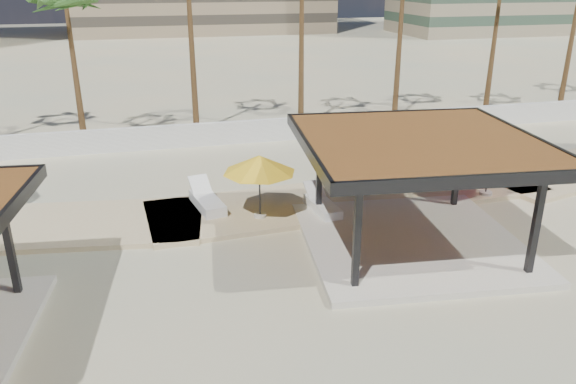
% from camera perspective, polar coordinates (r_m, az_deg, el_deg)
% --- Properties ---
extents(ground, '(200.00, 200.00, 0.00)m').
position_cam_1_polar(ground, '(15.98, 8.78, -10.61)').
color(ground, '#C9B185').
rests_on(ground, ground).
extents(promenade, '(44.45, 7.97, 0.24)m').
position_cam_1_polar(promenade, '(23.01, 6.08, -0.02)').
color(promenade, '#C6B284').
rests_on(promenade, ground).
extents(boundary_wall, '(56.00, 0.30, 1.20)m').
position_cam_1_polar(boundary_wall, '(29.96, -3.01, 6.22)').
color(boundary_wall, silver).
rests_on(boundary_wall, ground).
extents(pavilion_central, '(7.98, 7.98, 3.68)m').
position_cam_1_polar(pavilion_central, '(18.30, 12.91, 1.00)').
color(pavilion_central, beige).
rests_on(pavilion_central, ground).
extents(umbrella_b, '(2.75, 2.75, 2.32)m').
position_cam_1_polar(umbrella_b, '(19.62, -2.94, 2.83)').
color(umbrella_b, beige).
rests_on(umbrella_b, promenade).
extents(umbrella_c, '(3.29, 3.29, 2.59)m').
position_cam_1_polar(umbrella_c, '(23.01, 20.09, 4.94)').
color(umbrella_c, beige).
rests_on(umbrella_c, promenade).
extents(lounger_a, '(1.20, 2.50, 0.91)m').
position_cam_1_polar(lounger_a, '(21.27, -8.23, -0.97)').
color(lounger_a, white).
rests_on(lounger_a, promenade).
extents(lounger_b, '(0.92, 2.25, 0.83)m').
position_cam_1_polar(lounger_b, '(20.78, 3.48, -1.38)').
color(lounger_b, white).
rests_on(lounger_b, promenade).
extents(lounger_c, '(1.25, 2.21, 0.80)m').
position_cam_1_polar(lounger_c, '(26.15, 14.60, 2.76)').
color(lounger_c, white).
rests_on(lounger_c, promenade).
extents(lounger_d, '(1.72, 1.75, 0.70)m').
position_cam_1_polar(lounger_d, '(26.53, 20.47, 2.30)').
color(lounger_d, white).
rests_on(lounger_d, promenade).
extents(palm_c, '(3.00, 3.00, 7.96)m').
position_cam_1_polar(palm_c, '(30.70, -21.60, 17.09)').
color(palm_c, brown).
rests_on(palm_c, ground).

